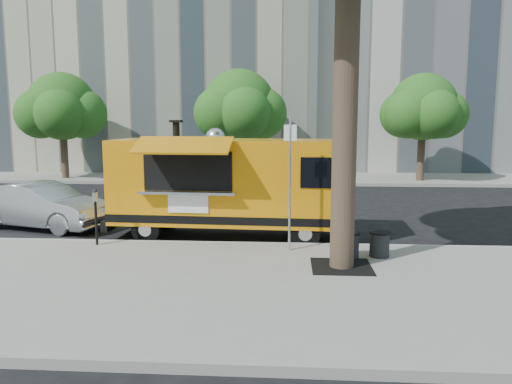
% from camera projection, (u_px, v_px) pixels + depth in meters
% --- Properties ---
extents(ground, '(120.00, 120.00, 0.00)m').
position_uv_depth(ground, '(230.00, 239.00, 12.98)').
color(ground, black).
rests_on(ground, ground).
extents(sidewalk, '(60.00, 6.00, 0.15)m').
position_uv_depth(sidewalk, '(203.00, 287.00, 9.02)').
color(sidewalk, gray).
rests_on(sidewalk, ground).
extents(curb, '(60.00, 0.14, 0.16)m').
position_uv_depth(curb, '(225.00, 245.00, 12.05)').
color(curb, '#999993').
rests_on(curb, ground).
extents(far_sidewalk, '(60.00, 5.00, 0.15)m').
position_uv_depth(far_sidewalk, '(260.00, 178.00, 26.30)').
color(far_sidewalk, gray).
rests_on(far_sidewalk, ground).
extents(building_mid, '(20.00, 14.00, 20.00)m').
position_uv_depth(building_mid, '(446.00, 17.00, 33.50)').
color(building_mid, '#A8A49D').
rests_on(building_mid, ground).
extents(tree_well, '(1.20, 1.20, 0.02)m').
position_uv_depth(tree_well, '(341.00, 267.00, 10.02)').
color(tree_well, black).
rests_on(tree_well, sidewalk).
extents(far_tree_a, '(3.42, 3.42, 5.36)m').
position_uv_depth(far_tree_a, '(62.00, 107.00, 25.26)').
color(far_tree_a, '#33261C').
rests_on(far_tree_a, far_sidewalk).
extents(far_tree_b, '(3.60, 3.60, 5.50)m').
position_uv_depth(far_tree_b, '(239.00, 105.00, 25.05)').
color(far_tree_b, '#33261C').
rests_on(far_tree_b, far_sidewalk).
extents(far_tree_c, '(3.24, 3.24, 5.21)m').
position_uv_depth(far_tree_c, '(423.00, 107.00, 24.18)').
color(far_tree_c, '#33261C').
rests_on(far_tree_c, far_sidewalk).
extents(sign_post, '(0.28, 0.06, 3.00)m').
position_uv_depth(sign_post, '(290.00, 176.00, 11.09)').
color(sign_post, silver).
rests_on(sign_post, sidewalk).
extents(parking_meter, '(0.11, 0.11, 1.33)m').
position_uv_depth(parking_meter, '(96.00, 210.00, 11.71)').
color(parking_meter, black).
rests_on(parking_meter, sidewalk).
extents(food_truck, '(6.31, 3.01, 3.06)m').
position_uv_depth(food_truck, '(227.00, 184.00, 12.95)').
color(food_truck, orange).
rests_on(food_truck, ground).
extents(sedan, '(4.21, 2.46, 1.31)m').
position_uv_depth(sedan, '(42.00, 206.00, 14.22)').
color(sedan, '#B0B3B7').
rests_on(sedan, ground).
extents(trash_bin_left, '(0.46, 0.46, 0.55)m').
position_uv_depth(trash_bin_left, '(380.00, 243.00, 10.74)').
color(trash_bin_left, black).
rests_on(trash_bin_left, sidewalk).
extents(trash_bin_right, '(0.46, 0.46, 0.55)m').
position_uv_depth(trash_bin_right, '(349.00, 244.00, 10.68)').
color(trash_bin_right, black).
rests_on(trash_bin_right, sidewalk).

